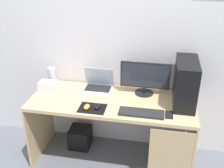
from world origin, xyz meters
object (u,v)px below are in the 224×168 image
Objects in this scene: speaker at (52,76)px; cell_phone at (169,115)px; pc_tower at (185,83)px; projector at (49,86)px; keyboard at (141,113)px; subwoofer at (80,137)px; mouse_right at (87,107)px; monitor at (145,78)px; laptop at (98,85)px; mouse_left at (97,106)px.

cell_phone is at bearing -18.32° from speaker.
pc_tower is 0.36m from cell_phone.
keyboard is at bearing -16.10° from projector.
cell_phone is 0.54× the size of subwoofer.
mouse_right is (0.51, -0.30, -0.02)m from projector.
monitor is at bearing 3.68° from subwoofer.
subwoofer is (-0.21, 0.36, -0.66)m from mouse_right.
pc_tower is 2.45× the size of speaker.
pc_tower reaches higher than keyboard.
keyboard is at bearing -88.74° from monitor.
monitor reaches higher than laptop.
pc_tower is 0.42m from monitor.
mouse_right is at bearing -179.45° from keyboard.
mouse_left is 0.40× the size of subwoofer.
speaker is at bearing 176.90° from monitor.
monitor reaches higher than mouse_left.
mouse_left is 0.10m from mouse_right.
mouse_right is 0.78m from subwoofer.
laptop is 2.42× the size of cell_phone.
projector reaches higher than cell_phone.
laptop reaches higher than subwoofer.
mouse_right is at bearing -162.63° from pc_tower.
mouse_right reaches higher than cell_phone.
keyboard is 0.52m from mouse_right.
laptop is 0.43m from mouse_right.
projector is 2.08× the size of mouse_left.
pc_tower is 1.10× the size of keyboard.
mouse_right is at bearing -41.12° from speaker.
monitor is 5.29× the size of mouse_left.
monitor is 0.67m from mouse_right.
pc_tower reaches higher than subwoofer.
laptop is at bearing 140.54° from keyboard.
laptop is at bearing 13.32° from projector.
mouse_right is at bearing -30.69° from projector.
projector is at bearing -82.87° from speaker.
monitor is at bearing 125.01° from cell_phone.
pc_tower reaches higher than speaker.
keyboard is (1.03, -0.30, -0.03)m from projector.
subwoofer is (-0.99, 0.33, -0.65)m from cell_phone.
laptop is 3.28× the size of mouse_right.
keyboard is 1.73× the size of subwoofer.
pc_tower is at bearing -7.06° from speaker.
monitor is 2.10× the size of subwoofer.
laptop reaches higher than speaker.
projector is (-0.52, -0.12, 0.00)m from laptop.
speaker reaches higher than projector.
monitor is 2.70× the size of speaker.
projector is 0.75m from subwoofer.
cell_phone is (0.78, 0.03, -0.02)m from mouse_right.
keyboard is (0.01, -0.40, -0.17)m from monitor.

